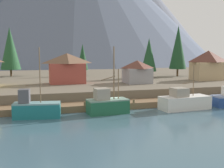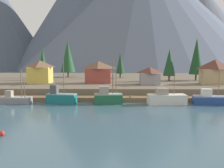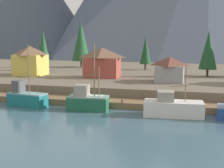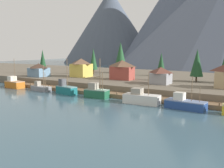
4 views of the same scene
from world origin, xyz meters
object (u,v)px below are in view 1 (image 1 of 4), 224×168
house_red (67,68)px  conifer_back_left (149,55)px  fishing_boat_white (184,101)px  conifer_near_left (10,48)px  fishing_boat_green (107,104)px  conifer_near_right (83,57)px  fishing_boat_teal (36,108)px  house_grey (137,71)px  conifer_mid_right (178,47)px  house_tan (208,65)px

house_red → conifer_back_left: 23.23m
fishing_boat_white → conifer_near_left: conifer_near_left is taller
fishing_boat_green → conifer_near_right: conifer_near_right is taller
fishing_boat_teal → house_red: 20.90m
conifer_near_left → conifer_back_left: (33.98, -12.36, -1.63)m
house_grey → conifer_mid_right: size_ratio=0.41×
fishing_boat_teal → conifer_mid_right: conifer_mid_right is taller
fishing_boat_green → conifer_mid_right: 39.71m
house_grey → conifer_near_left: conifer_near_left is taller
conifer_near_right → house_tan: bearing=-36.8°
house_tan → conifer_mid_right: (-2.26, 10.35, 4.14)m
conifer_mid_right → conifer_near_right: bearing=158.9°
conifer_near_left → conifer_near_right: conifer_near_left is taller
fishing_boat_teal → house_grey: 26.98m
fishing_boat_green → fishing_boat_white: bearing=-6.4°
fishing_boat_teal → fishing_boat_green: 10.35m
house_grey → conifer_back_left: conifer_back_left is taller
house_grey → conifer_mid_right: 20.43m
house_tan → conifer_near_left: 50.05m
conifer_near_left → conifer_mid_right: (42.56, -11.59, 0.29)m
fishing_boat_white → conifer_back_left: bearing=73.3°
fishing_boat_white → conifer_back_left: 28.85m
conifer_near_right → conifer_mid_right: size_ratio=0.65×
fishing_boat_teal → house_red: fishing_boat_teal is taller
fishing_boat_teal → conifer_near_left: bearing=106.2°
conifer_near_right → fishing_boat_white: bearing=-75.5°
house_grey → conifer_near_right: size_ratio=0.64×
house_tan → house_grey: bearing=-175.7°
house_grey → conifer_near_left: size_ratio=0.43×
fishing_boat_white → conifer_mid_right: (14.11, 28.23, 8.87)m
house_red → conifer_mid_right: bearing=15.9°
fishing_boat_white → house_red: size_ratio=1.11×
fishing_boat_teal → house_grey: bearing=45.6°
house_red → fishing_boat_green: bearing=-80.0°
fishing_boat_green → conifer_near_right: 37.69m
house_grey → house_red: bearing=167.8°
fishing_boat_teal → conifer_mid_right: size_ratio=0.74×
house_tan → conifer_near_left: (-44.82, 21.93, 3.86)m
fishing_boat_teal → conifer_back_left: (28.66, 27.06, 6.87)m
conifer_mid_right → house_grey: bearing=-143.6°
fishing_boat_green → conifer_mid_right: (26.89, 27.89, 8.71)m
house_grey → conifer_near_right: conifer_near_right is taller
fishing_boat_white → house_tan: (16.38, 17.88, 4.73)m
house_grey → conifer_mid_right: conifer_mid_right is taller
fishing_boat_teal → conifer_near_left: conifer_near_left is taller
conifer_near_left → conifer_mid_right: 44.11m
house_tan → conifer_near_left: bearing=153.9°
fishing_boat_teal → house_tan: bearing=32.4°
fishing_boat_white → conifer_near_right: size_ratio=0.98×
fishing_boat_green → fishing_boat_white: fishing_boat_green is taller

